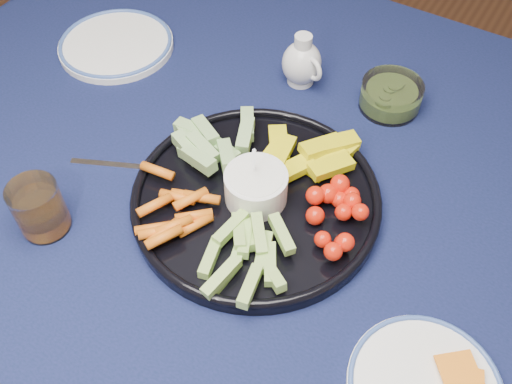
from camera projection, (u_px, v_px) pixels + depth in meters
The scene contains 7 objects.
dining_table at pixel (329, 221), 0.97m from camera, with size 1.67×1.07×0.75m.
crudite_platter at pixel (255, 194), 0.86m from camera, with size 0.38×0.38×0.12m.
creamer_pitcher at pixel (302, 63), 1.03m from camera, with size 0.09×0.07×0.10m.
pickle_bowl at pixel (391, 97), 1.00m from camera, with size 0.11×0.11×0.05m.
juice_tumbler at pixel (40, 210), 0.82m from camera, with size 0.07×0.07×0.09m.
fork_left at pixel (135, 167), 0.92m from camera, with size 0.17×0.09×0.00m.
side_plate_extra at pixel (116, 44), 1.12m from camera, with size 0.22×0.22×0.02m.
Camera 1 is at (0.19, -0.55, 1.44)m, focal length 40.00 mm.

